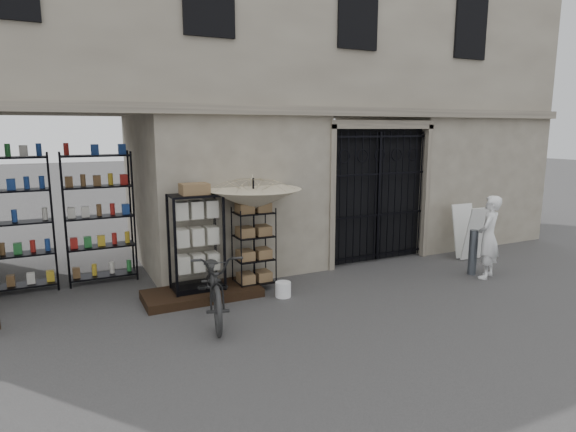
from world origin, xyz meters
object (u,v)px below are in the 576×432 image
display_cabinet (197,247)px  shopkeeper (485,277)px  wire_rack (254,250)px  market_umbrella (253,194)px  easel_sign (470,232)px  steel_bollard (473,252)px  bicycle (216,317)px  white_bucket (283,289)px

display_cabinet → shopkeeper: bearing=-33.3°
wire_rack → market_umbrella: (0.01, 0.02, 1.03)m
easel_sign → steel_bollard: bearing=-130.5°
display_cabinet → bicycle: display_cabinet is taller
bicycle → steel_bollard: 5.38m
steel_bollard → market_umbrella: bearing=165.5°
display_cabinet → market_umbrella: (1.06, -0.00, 0.87)m
shopkeeper → steel_bollard: bearing=-100.8°
white_bucket → easel_sign: 4.89m
easel_sign → shopkeeper: bearing=-119.8°
bicycle → steel_bollard: (5.36, -0.12, 0.46)m
easel_sign → market_umbrella: bearing=-179.5°
shopkeeper → wire_rack: bearing=-45.2°
market_umbrella → steel_bollard: (4.30, -1.11, -1.31)m
display_cabinet → market_umbrella: bearing=-19.0°
white_bucket → bicycle: 1.40m
wire_rack → bicycle: size_ratio=0.72×
steel_bollard → shopkeeper: (0.09, -0.28, -0.46)m
display_cabinet → white_bucket: size_ratio=6.55×
display_cabinet → white_bucket: display_cabinet is taller
market_umbrella → steel_bollard: market_umbrella is taller
bicycle → easel_sign: bearing=20.0°
steel_bollard → shopkeeper: size_ratio=0.56×
shopkeeper → white_bucket: bearing=-38.5°
display_cabinet → market_umbrella: market_umbrella is taller
white_bucket → steel_bollard: (4.01, -0.49, 0.32)m
display_cabinet → steel_bollard: (5.36, -1.12, -0.44)m
white_bucket → bicycle: bearing=-164.9°
wire_rack → market_umbrella: bearing=70.1°
steel_bollard → bicycle: bearing=178.7°
market_umbrella → white_bucket: size_ratio=8.91×
market_umbrella → shopkeeper: (4.39, -1.40, -1.77)m
shopkeeper → easel_sign: 1.52m
wire_rack → market_umbrella: size_ratio=0.62×
market_umbrella → easel_sign: (5.14, -0.23, -1.15)m
wire_rack → white_bucket: 0.91m
display_cabinet → wire_rack: display_cabinet is taller
wire_rack → shopkeeper: bearing=-7.4°
wire_rack → steel_bollard: size_ratio=1.67×
wire_rack → white_bucket: size_ratio=5.52×
white_bucket → easel_sign: easel_sign is taller
white_bucket → steel_bollard: size_ratio=0.30×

